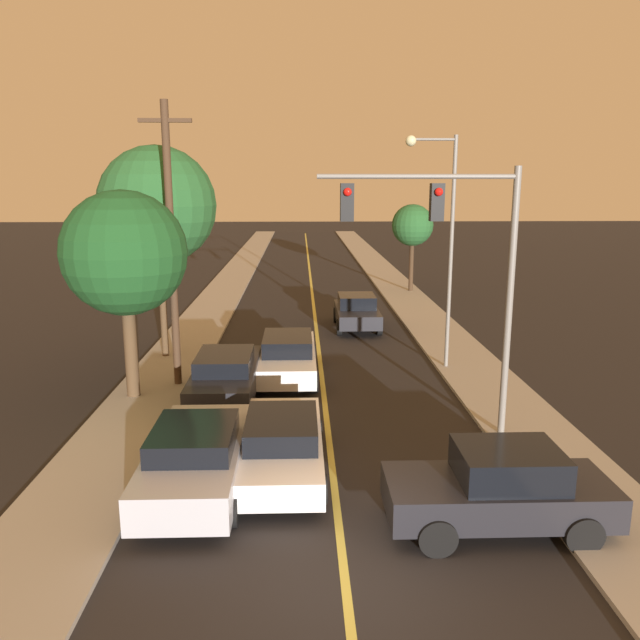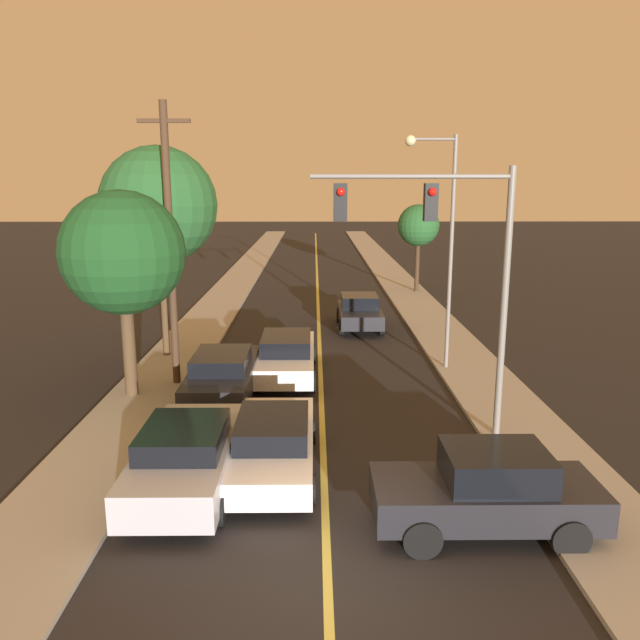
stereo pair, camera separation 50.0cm
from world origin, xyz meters
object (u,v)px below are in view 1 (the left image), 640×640
Objects in this scene: car_outer_lane_front at (196,456)px; streetlamp_right at (441,224)px; tree_left_far at (158,206)px; car_near_lane_second at (288,355)px; traffic_signal_mast at (452,248)px; car_crossing_right at (500,489)px; utility_pole_left at (171,243)px; tree_right_near at (412,226)px; tree_left_near at (124,254)px; car_near_lane_front at (282,442)px; car_outer_lane_second at (226,376)px; car_far_oncoming at (357,311)px.

streetlamp_right reaches higher than car_outer_lane_front.
tree_left_far is at bearing 170.14° from streetlamp_right.
car_outer_lane_front is (-1.82, -8.02, 0.01)m from car_near_lane_second.
traffic_signal_mast is at bearing 24.37° from car_outer_lane_front.
utility_pole_left reaches higher than car_crossing_right.
tree_left_far is 1.49× the size of tree_right_near.
utility_pole_left is 1.70× the size of tree_right_near.
traffic_signal_mast reaches higher than tree_left_near.
tree_left_near is at bearing -135.07° from utility_pole_left.
car_near_lane_second is 5.37m from utility_pole_left.
streetlamp_right is (1.09, 6.09, 0.18)m from traffic_signal_mast.
car_near_lane_front is 11.86m from tree_left_far.
car_crossing_right is at bearing -15.97° from car_outer_lane_front.
car_crossing_right is at bearing -50.25° from car_outer_lane_second.
car_crossing_right reaches higher than car_outer_lane_front.
car_crossing_right is 6.06m from traffic_signal_mast.
car_outer_lane_second is 9.43m from car_crossing_right.
streetlamp_right is (2.25, -6.53, 4.35)m from car_far_oncoming.
car_near_lane_second reaches higher than car_near_lane_front.
tree_left_near reaches higher than car_outer_lane_front.
utility_pole_left reaches higher than streetlamp_right.
tree_left_far is at bearing 105.27° from car_outer_lane_front.
car_far_oncoming is (3.01, 14.47, 0.07)m from car_near_lane_front.
utility_pole_left reaches higher than car_outer_lane_second.
tree_left_far is at bearing 138.60° from traffic_signal_mast.
tree_left_near is at bearing -156.62° from car_near_lane_second.
car_near_lane_front is 2.01m from car_outer_lane_front.
streetlamp_right is at bearing -5.71° from car_crossing_right.
car_far_oncoming is at bearing 95.27° from traffic_signal_mast.
car_near_lane_second is 8.22m from car_outer_lane_front.
car_outer_lane_second is at bearing -126.10° from car_near_lane_second.
tree_left_near is at bearing 159.88° from traffic_signal_mast.
tree_left_near is (-7.73, -9.36, 3.69)m from car_far_oncoming.
tree_right_near is at bearing 73.35° from car_near_lane_front.
car_far_oncoming is 13.34m from traffic_signal_mast.
streetlamp_right is 0.90× the size of utility_pole_left.
traffic_signal_mast is (5.99, -2.81, 4.13)m from car_outer_lane_second.
car_far_oncoming reaches higher than car_near_lane_front.
car_far_oncoming is at bearing -113.68° from tree_right_near.
car_crossing_right is 26.85m from tree_right_near.
traffic_signal_mast is 0.88× the size of tree_left_far.
car_near_lane_front is at bearing -123.54° from streetlamp_right.
car_near_lane_front is 10.51m from streetlamp_right.
car_near_lane_second is 0.83× the size of tree_left_near.
tree_left_far is (-8.90, 12.26, 4.89)m from car_crossing_right.
car_far_oncoming is at bearing 67.63° from car_near_lane_second.
traffic_signal_mast is 22.27m from tree_right_near.
tree_right_near is (4.14, 9.43, 3.25)m from car_far_oncoming.
utility_pole_left reaches higher than car_near_lane_second.
traffic_signal_mast reaches higher than car_far_oncoming.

